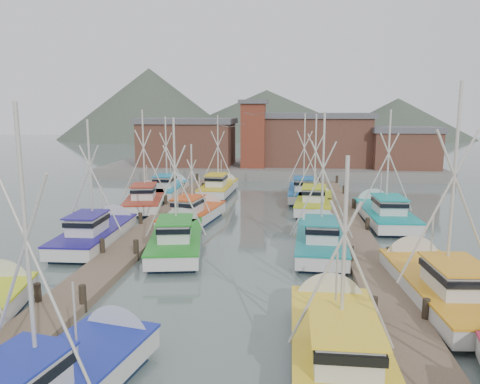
# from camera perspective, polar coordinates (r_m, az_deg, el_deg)

# --- Properties ---
(ground) EXTENTS (260.00, 260.00, 0.00)m
(ground) POSITION_cam_1_polar(r_m,az_deg,el_deg) (28.28, 0.53, -7.45)
(ground) COLOR #4E5E5B
(ground) RESTS_ON ground
(dock_left) EXTENTS (2.30, 46.00, 1.50)m
(dock_left) POSITION_cam_1_polar(r_m,az_deg,el_deg) (33.39, -10.88, -4.53)
(dock_left) COLOR brown
(dock_left) RESTS_ON ground
(dock_right) EXTENTS (2.30, 46.00, 1.50)m
(dock_right) POSITION_cam_1_polar(r_m,az_deg,el_deg) (32.30, 13.74, -5.13)
(dock_right) COLOR brown
(dock_right) RESTS_ON ground
(quay) EXTENTS (44.00, 16.00, 1.20)m
(quay) POSITION_cam_1_polar(r_m,az_deg,el_deg) (64.40, 3.66, 2.92)
(quay) COLOR slate
(quay) RESTS_ON ground
(shed_left) EXTENTS (12.72, 8.48, 6.20)m
(shed_left) POSITION_cam_1_polar(r_m,az_deg,el_deg) (63.47, -6.41, 6.16)
(shed_left) COLOR brown
(shed_left) RESTS_ON quay
(shed_center) EXTENTS (14.84, 9.54, 6.90)m
(shed_center) POSITION_cam_1_polar(r_m,az_deg,el_deg) (64.07, 9.10, 6.45)
(shed_center) COLOR brown
(shed_center) RESTS_ON quay
(shed_right) EXTENTS (8.48, 6.36, 5.20)m
(shed_right) POSITION_cam_1_polar(r_m,az_deg,el_deg) (62.73, 19.35, 5.16)
(shed_right) COLOR brown
(shed_right) RESTS_ON quay
(lookout_tower) EXTENTS (3.60, 3.60, 8.50)m
(lookout_tower) POSITION_cam_1_polar(r_m,az_deg,el_deg) (60.11, 1.63, 7.17)
(lookout_tower) COLOR maroon
(lookout_tower) RESTS_ON quay
(distant_hills) EXTENTS (175.00, 140.00, 42.00)m
(distant_hills) POSITION_cam_1_polar(r_m,az_deg,el_deg) (150.47, 0.11, 6.72)
(distant_hills) COLOR #4B5547
(distant_hills) RESTS_ON ground
(boat_1) EXTENTS (3.34, 9.78, 8.01)m
(boat_1) POSITION_cam_1_polar(r_m,az_deg,el_deg) (16.86, 11.81, -17.75)
(boat_1) COLOR #101F36
(boat_1) RESTS_ON ground
(boat_4) EXTENTS (4.35, 9.67, 8.86)m
(boat_4) POSITION_cam_1_polar(r_m,az_deg,el_deg) (29.13, -7.66, -5.62)
(boat_4) COLOR #101F36
(boat_4) RESTS_ON ground
(boat_5) EXTENTS (3.69, 9.31, 9.16)m
(boat_5) POSITION_cam_1_polar(r_m,az_deg,el_deg) (29.07, 9.80, -5.71)
(boat_5) COLOR #101F36
(boat_5) RESTS_ON ground
(boat_6) EXTENTS (3.62, 9.23, 8.70)m
(boat_6) POSITION_cam_1_polar(r_m,az_deg,el_deg) (31.52, -16.93, -4.77)
(boat_6) COLOR #101F36
(boat_6) RESTS_ON ground
(boat_7) EXTENTS (4.28, 10.11, 10.55)m
(boat_7) POSITION_cam_1_polar(r_m,az_deg,el_deg) (23.29, 22.99, -10.35)
(boat_7) COLOR #101F36
(boat_7) RESTS_ON ground
(boat_8) EXTENTS (3.94, 8.85, 6.72)m
(boat_8) POSITION_cam_1_polar(r_m,az_deg,el_deg) (35.60, -5.43, -2.72)
(boat_8) COLOR #101F36
(boat_8) RESTS_ON ground
(boat_9) EXTENTS (3.64, 9.39, 8.94)m
(boat_9) POSITION_cam_1_polar(r_m,az_deg,el_deg) (40.82, 9.05, -1.16)
(boat_9) COLOR #101F36
(boat_9) RESTS_ON ground
(boat_10) EXTENTS (4.53, 9.73, 9.33)m
(boat_10) POSITION_cam_1_polar(r_m,az_deg,el_deg) (42.10, -11.36, -0.89)
(boat_10) COLOR #101F36
(boat_10) RESTS_ON ground
(boat_11) EXTENTS (3.90, 9.94, 9.43)m
(boat_11) POSITION_cam_1_polar(r_m,az_deg,el_deg) (37.47, 17.01, -2.47)
(boat_11) COLOR #101F36
(boat_11) RESTS_ON ground
(boat_12) EXTENTS (3.53, 9.01, 8.75)m
(boat_12) POSITION_cam_1_polar(r_m,az_deg,el_deg) (47.72, -2.51, 0.56)
(boat_12) COLOR #101F36
(boat_12) RESTS_ON ground
(boat_13) EXTENTS (3.57, 8.89, 8.90)m
(boat_13) POSITION_cam_1_polar(r_m,az_deg,el_deg) (45.59, 7.73, 0.03)
(boat_13) COLOR #101F36
(boat_13) RESTS_ON ground
(boat_14) EXTENTS (3.57, 8.94, 8.62)m
(boat_14) POSITION_cam_1_polar(r_m,az_deg,el_deg) (47.53, -8.67, 0.42)
(boat_14) COLOR #101F36
(boat_14) RESTS_ON ground
(gull_near) EXTENTS (1.55, 0.64, 0.24)m
(gull_near) POSITION_cam_1_polar(r_m,az_deg,el_deg) (24.02, -1.26, 8.06)
(gull_near) COLOR gray
(gull_near) RESTS_ON ground
(gull_far) EXTENTS (1.55, 0.66, 0.24)m
(gull_far) POSITION_cam_1_polar(r_m,az_deg,el_deg) (32.83, 1.76, 9.48)
(gull_far) COLOR gray
(gull_far) RESTS_ON ground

